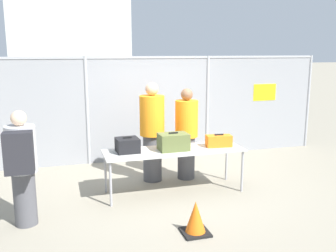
# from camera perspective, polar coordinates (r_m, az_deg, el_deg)

# --- Properties ---
(ground_plane) EXTENTS (120.00, 120.00, 0.00)m
(ground_plane) POSITION_cam_1_polar(r_m,az_deg,el_deg) (6.80, 1.31, -9.41)
(ground_plane) COLOR gray
(fence_section) EXTENTS (8.30, 0.07, 2.30)m
(fence_section) POSITION_cam_1_polar(r_m,az_deg,el_deg) (8.33, -2.64, 3.04)
(fence_section) COLOR #9EA0A5
(fence_section) RESTS_ON ground_plane
(inspection_table) EXTENTS (2.40, 0.75, 0.76)m
(inspection_table) POSITION_cam_1_polar(r_m,az_deg,el_deg) (6.40, 0.94, -4.05)
(inspection_table) COLOR #B2B2AD
(inspection_table) RESTS_ON ground_plane
(suitcase_black) EXTENTS (0.38, 0.37, 0.26)m
(suitcase_black) POSITION_cam_1_polar(r_m,az_deg,el_deg) (6.26, -6.20, -2.91)
(suitcase_black) COLOR black
(suitcase_black) RESTS_ON inspection_table
(suitcase_olive) EXTENTS (0.50, 0.35, 0.31)m
(suitcase_olive) POSITION_cam_1_polar(r_m,az_deg,el_deg) (6.34, 0.82, -2.42)
(suitcase_olive) COLOR #566033
(suitcase_olive) RESTS_ON inspection_table
(suitcase_orange) EXTENTS (0.46, 0.26, 0.23)m
(suitcase_orange) POSITION_cam_1_polar(r_m,az_deg,el_deg) (6.64, 7.74, -2.26)
(suitcase_orange) COLOR orange
(suitcase_orange) RESTS_ON inspection_table
(traveler_hooded) EXTENTS (0.40, 0.63, 1.63)m
(traveler_hooded) POSITION_cam_1_polar(r_m,az_deg,el_deg) (5.48, -21.38, -5.49)
(traveler_hooded) COLOR #4C4C51
(traveler_hooded) RESTS_ON ground_plane
(security_worker_near) EXTENTS (0.43, 0.43, 1.73)m
(security_worker_near) POSITION_cam_1_polar(r_m,az_deg,el_deg) (7.07, 2.83, -1.03)
(security_worker_near) COLOR #4C4C51
(security_worker_near) RESTS_ON ground_plane
(security_worker_far) EXTENTS (0.46, 0.46, 1.85)m
(security_worker_far) POSITION_cam_1_polar(r_m,az_deg,el_deg) (6.93, -2.42, -0.75)
(security_worker_far) COLOR #4C4C51
(security_worker_far) RESTS_ON ground_plane
(utility_trailer) EXTENTS (4.33, 2.06, 0.70)m
(utility_trailer) POSITION_cam_1_polar(r_m,az_deg,el_deg) (11.31, 7.60, 1.09)
(utility_trailer) COLOR white
(utility_trailer) RESTS_ON ground_plane
(distant_hangar) EXTENTS (10.11, 11.55, 7.36)m
(distant_hangar) POSITION_cam_1_polar(r_m,az_deg,el_deg) (38.61, -14.84, 12.94)
(distant_hangar) COLOR #B2B7B2
(distant_hangar) RESTS_ON ground_plane
(traffic_cone) EXTENTS (0.36, 0.36, 0.46)m
(traffic_cone) POSITION_cam_1_polar(r_m,az_deg,el_deg) (5.17, 4.21, -13.92)
(traffic_cone) COLOR black
(traffic_cone) RESTS_ON ground_plane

